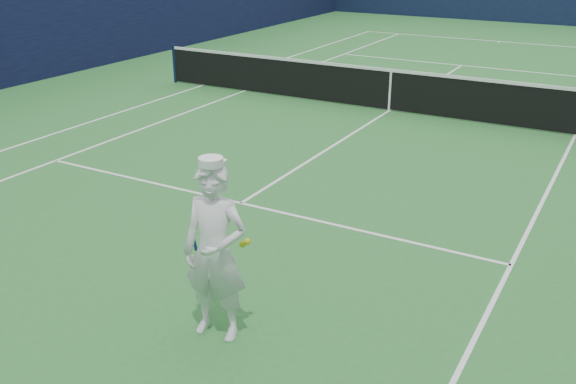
# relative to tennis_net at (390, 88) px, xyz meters

# --- Properties ---
(ground) EXTENTS (80.00, 80.00, 0.00)m
(ground) POSITION_rel_tennis_net_xyz_m (0.00, 0.00, -0.55)
(ground) COLOR #2A6E2F
(ground) RESTS_ON ground
(court_markings) EXTENTS (11.03, 23.83, 0.01)m
(court_markings) POSITION_rel_tennis_net_xyz_m (0.00, 0.00, -0.55)
(court_markings) COLOR white
(court_markings) RESTS_ON ground
(windscreen_fence) EXTENTS (20.12, 36.12, 4.00)m
(windscreen_fence) POSITION_rel_tennis_net_xyz_m (0.00, 0.00, 1.45)
(windscreen_fence) COLOR black
(windscreen_fence) RESTS_ON ground
(tennis_net) EXTENTS (12.88, 0.09, 1.07)m
(tennis_net) POSITION_rel_tennis_net_xyz_m (0.00, 0.00, 0.00)
(tennis_net) COLOR #141E4C
(tennis_net) RESTS_ON ground
(tennis_player) EXTENTS (0.84, 0.55, 1.97)m
(tennis_player) POSITION_rel_tennis_net_xyz_m (1.71, -9.44, 0.41)
(tennis_player) COLOR white
(tennis_player) RESTS_ON ground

